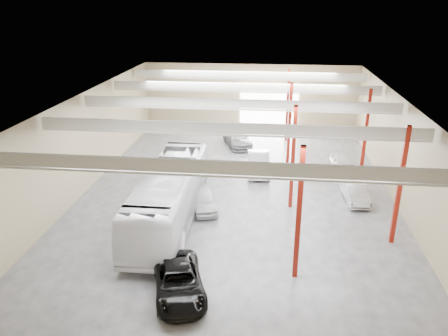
% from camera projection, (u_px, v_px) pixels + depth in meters
% --- Properties ---
extents(depot_shell, '(22.12, 32.12, 7.06)m').
position_uv_depth(depot_shell, '(240.00, 124.00, 30.52)').
color(depot_shell, '#3E3F43').
rests_on(depot_shell, ground).
extents(coach_bus, '(3.11, 12.83, 3.57)m').
position_uv_depth(coach_bus, '(170.00, 195.00, 27.17)').
color(coach_bus, white).
rests_on(coach_bus, ground).
extents(black_sedan, '(3.63, 5.38, 1.37)m').
position_uv_depth(black_sedan, '(179.00, 281.00, 20.66)').
color(black_sedan, black).
rests_on(black_sedan, ground).
extents(car_row_a, '(2.63, 4.17, 1.32)m').
position_uv_depth(car_row_a, '(203.00, 200.00, 29.08)').
color(car_row_a, silver).
rests_on(car_row_a, ground).
extents(car_row_b, '(2.06, 5.00, 1.61)m').
position_uv_depth(car_row_b, '(259.00, 163.00, 35.20)').
color(car_row_b, '#B9B9BF').
rests_on(car_row_b, ground).
extents(car_row_c, '(3.57, 5.44, 1.46)m').
position_uv_depth(car_row_c, '(237.00, 138.00, 41.74)').
color(car_row_c, slate).
rests_on(car_row_c, ground).
extents(car_right_near, '(1.64, 4.11, 1.33)m').
position_uv_depth(car_right_near, '(355.00, 191.00, 30.35)').
color(car_right_near, '#9E9FA3').
rests_on(car_right_near, ground).
extents(car_right_far, '(1.81, 4.13, 1.38)m').
position_uv_depth(car_right_far, '(342.00, 165.00, 35.17)').
color(car_right_far, silver).
rests_on(car_right_far, ground).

